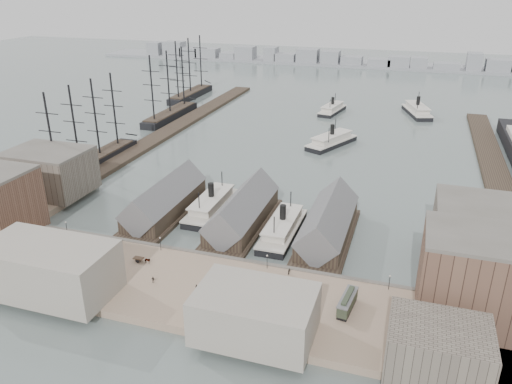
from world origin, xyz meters
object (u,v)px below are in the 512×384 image
(horse_cart_left, at_px, (74,256))
(horse_cart_center, at_px, (144,260))
(horse_cart_right, at_px, (233,294))
(ferry_docked_west, at_px, (212,205))
(tram, at_px, (347,303))

(horse_cart_left, xyz_separation_m, horse_cart_center, (18.31, 4.07, 0.01))
(horse_cart_right, bearing_deg, horse_cart_center, 62.87)
(ferry_docked_west, relative_size, horse_cart_right, 6.03)
(horse_cart_right, bearing_deg, horse_cart_left, 73.75)
(horse_cart_left, xyz_separation_m, horse_cart_right, (45.40, -3.05, 0.06))
(tram, bearing_deg, ferry_docked_west, 147.11)
(ferry_docked_west, xyz_separation_m, tram, (49.78, -41.55, 1.31))
(horse_cart_center, bearing_deg, tram, -94.79)
(tram, relative_size, horse_cart_left, 2.32)
(horse_cart_left, bearing_deg, horse_cart_center, -33.89)
(tram, height_order, horse_cart_left, tram)
(ferry_docked_west, height_order, horse_cart_right, ferry_docked_west)
(ferry_docked_west, height_order, horse_cart_left, ferry_docked_west)
(ferry_docked_west, distance_m, horse_cart_center, 37.94)
(ferry_docked_west, distance_m, horse_cart_left, 46.97)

